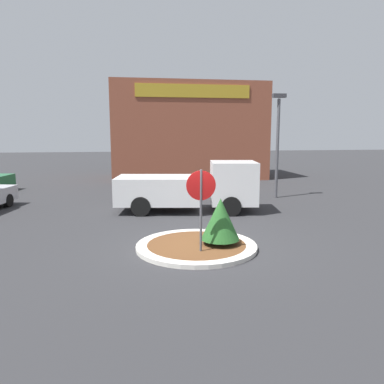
{
  "coord_description": "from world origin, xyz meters",
  "views": [
    {
      "loc": [
        -1.87,
        -10.79,
        3.47
      ],
      "look_at": [
        0.25,
        2.37,
        1.35
      ],
      "focal_mm": 35.0,
      "sensor_mm": 36.0,
      "label": 1
    }
  ],
  "objects": [
    {
      "name": "ground_plane",
      "position": [
        0.0,
        0.0,
        0.0
      ],
      "size": [
        120.0,
        120.0,
        0.0
      ],
      "primitive_type": "plane",
      "color": "#2D2D30"
    },
    {
      "name": "traffic_island",
      "position": [
        0.0,
        0.0,
        0.06
      ],
      "size": [
        3.66,
        3.66,
        0.13
      ],
      "color": "beige",
      "rests_on": "ground_plane"
    },
    {
      "name": "stop_sign",
      "position": [
        0.01,
        -0.67,
        1.73
      ],
      "size": [
        0.84,
        0.07,
        2.46
      ],
      "color": "#4C4C51",
      "rests_on": "ground_plane"
    },
    {
      "name": "island_shrub",
      "position": [
        0.71,
        -0.09,
        0.91
      ],
      "size": [
        1.17,
        1.17,
        1.41
      ],
      "color": "brown",
      "rests_on": "traffic_island"
    },
    {
      "name": "utility_truck",
      "position": [
        0.71,
        5.38,
        1.09
      ],
      "size": [
        6.37,
        3.03,
        2.21
      ],
      "rotation": [
        0.0,
        0.0,
        -0.16
      ],
      "color": "silver",
      "rests_on": "ground_plane"
    },
    {
      "name": "storefront_building",
      "position": [
        2.45,
        18.45,
        3.57
      ],
      "size": [
        11.45,
        6.07,
        7.14
      ],
      "color": "brown",
      "rests_on": "ground_plane"
    },
    {
      "name": "light_pole",
      "position": [
        5.77,
        8.17,
        3.27
      ],
      "size": [
        0.7,
        0.3,
        5.47
      ],
      "color": "#4C4C51",
      "rests_on": "ground_plane"
    }
  ]
}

